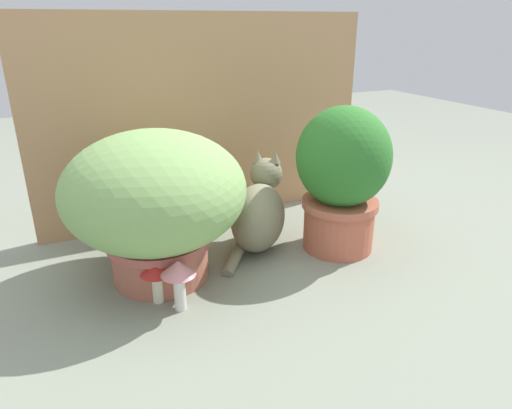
% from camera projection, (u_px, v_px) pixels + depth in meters
% --- Properties ---
extents(ground_plane, '(6.00, 6.00, 0.00)m').
position_uv_depth(ground_plane, '(254.00, 279.00, 1.35)').
color(ground_plane, gray).
extents(cardboard_backdrop, '(1.24, 0.03, 0.74)m').
position_uv_depth(cardboard_backdrop, '(207.00, 121.00, 1.66)').
color(cardboard_backdrop, tan).
rests_on(cardboard_backdrop, ground).
extents(grass_planter, '(0.51, 0.51, 0.44)m').
position_uv_depth(grass_planter, '(156.00, 199.00, 1.27)').
color(grass_planter, '#AB5F4B').
rests_on(grass_planter, ground).
extents(leafy_planter, '(0.30, 0.30, 0.47)m').
position_uv_depth(leafy_planter, '(342.00, 175.00, 1.45)').
color(leafy_planter, '#BC5F46').
rests_on(leafy_planter, ground).
extents(cat, '(0.33, 0.32, 0.32)m').
position_uv_depth(cat, '(259.00, 212.00, 1.51)').
color(cat, '#7C775B').
rests_on(cat, ground).
extents(mushroom_ornament_red, '(0.08, 0.08, 0.13)m').
position_uv_depth(mushroom_ornament_red, '(156.00, 271.00, 1.21)').
color(mushroom_ornament_red, silver).
rests_on(mushroom_ornament_red, ground).
extents(mushroom_ornament_pink, '(0.09, 0.09, 0.14)m').
position_uv_depth(mushroom_ornament_pink, '(178.00, 273.00, 1.17)').
color(mushroom_ornament_pink, silver).
rests_on(mushroom_ornament_pink, ground).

